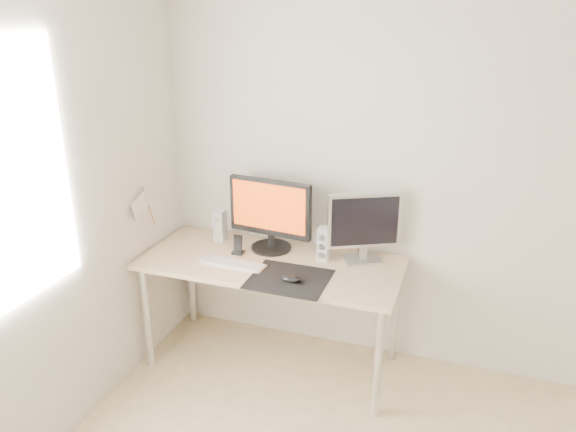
# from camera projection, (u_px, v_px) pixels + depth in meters

# --- Properties ---
(wall_back) EXTENTS (3.50, 0.00, 3.50)m
(wall_back) POSITION_uv_depth(u_px,v_px,m) (440.00, 178.00, 3.31)
(wall_back) COLOR white
(wall_back) RESTS_ON ground
(mousepad) EXTENTS (0.45, 0.40, 0.00)m
(mousepad) POSITION_uv_depth(u_px,v_px,m) (289.00, 279.00, 3.22)
(mousepad) COLOR black
(mousepad) RESTS_ON desk
(mouse) EXTENTS (0.11, 0.07, 0.04)m
(mouse) POSITION_uv_depth(u_px,v_px,m) (291.00, 278.00, 3.18)
(mouse) COLOR black
(mouse) RESTS_ON mousepad
(desk) EXTENTS (1.60, 0.70, 0.73)m
(desk) POSITION_uv_depth(u_px,v_px,m) (271.00, 272.00, 3.48)
(desk) COLOR #D1B587
(desk) RESTS_ON ground
(main_monitor) EXTENTS (0.55, 0.29, 0.47)m
(main_monitor) POSITION_uv_depth(u_px,v_px,m) (270.00, 212.00, 3.53)
(main_monitor) COLOR black
(main_monitor) RESTS_ON desk
(second_monitor) EXTENTS (0.42, 0.24, 0.43)m
(second_monitor) POSITION_uv_depth(u_px,v_px,m) (364.00, 224.00, 3.37)
(second_monitor) COLOR #B1B1B3
(second_monitor) RESTS_ON desk
(speaker_left) EXTENTS (0.07, 0.08, 0.21)m
(speaker_left) POSITION_uv_depth(u_px,v_px,m) (220.00, 226.00, 3.71)
(speaker_left) COLOR silver
(speaker_left) RESTS_ON desk
(speaker_right) EXTENTS (0.07, 0.08, 0.21)m
(speaker_right) POSITION_uv_depth(u_px,v_px,m) (324.00, 244.00, 3.43)
(speaker_right) COLOR silver
(speaker_right) RESTS_ON desk
(keyboard) EXTENTS (0.43, 0.15, 0.02)m
(keyboard) POSITION_uv_depth(u_px,v_px,m) (232.00, 263.00, 3.40)
(keyboard) COLOR silver
(keyboard) RESTS_ON desk
(phone_dock) EXTENTS (0.07, 0.06, 0.13)m
(phone_dock) POSITION_uv_depth(u_px,v_px,m) (238.00, 248.00, 3.54)
(phone_dock) COLOR black
(phone_dock) RESTS_ON desk
(pennant) EXTENTS (0.01, 0.23, 0.29)m
(pennant) POSITION_uv_depth(u_px,v_px,m) (143.00, 205.00, 3.45)
(pennant) COLOR #A57F54
(pennant) RESTS_ON wall_left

